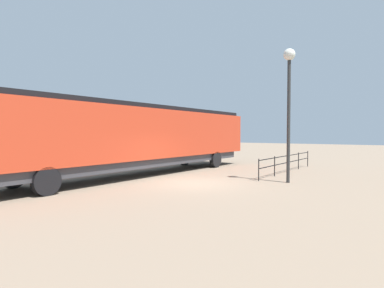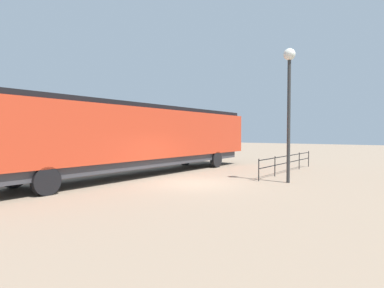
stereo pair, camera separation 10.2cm
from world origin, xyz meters
name	(u,v)px [view 1 (the left image)]	position (x,y,z in m)	size (l,w,h in m)	color
ground_plane	(194,183)	(0.00, 0.00, 0.00)	(120.00, 120.00, 0.00)	#84705B
locomotive	(144,136)	(-4.19, 0.88, 2.23)	(3.03, 18.99, 3.93)	red
lamp_post	(289,86)	(3.53, 2.80, 4.63)	(0.56, 0.56, 6.38)	#2D2D2D
platform_fence	(288,160)	(2.17, 6.65, 0.72)	(0.05, 8.45, 1.11)	black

